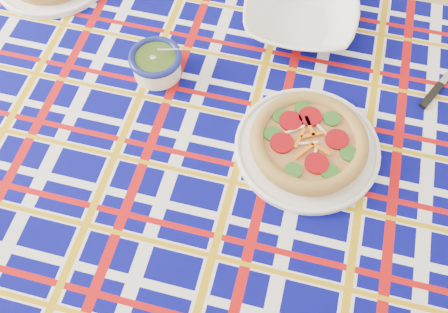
% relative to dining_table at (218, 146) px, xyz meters
% --- Properties ---
extents(floor, '(4.00, 4.00, 0.00)m').
position_rel_dining_table_xyz_m(floor, '(-0.37, 0.38, -0.67)').
color(floor, '#A58855').
rests_on(floor, ground).
extents(dining_table, '(1.64, 1.09, 0.74)m').
position_rel_dining_table_xyz_m(dining_table, '(0.00, 0.00, 0.00)').
color(dining_table, brown).
rests_on(dining_table, floor).
extents(tablecloth, '(1.67, 1.12, 0.10)m').
position_rel_dining_table_xyz_m(tablecloth, '(-0.00, 0.00, 0.02)').
color(tablecloth, '#050666').
rests_on(tablecloth, dining_table).
extents(main_focaccia_plate, '(0.34, 0.34, 0.06)m').
position_rel_dining_table_xyz_m(main_focaccia_plate, '(0.20, -0.02, 0.11)').
color(main_focaccia_plate, '#B1733F').
rests_on(main_focaccia_plate, tablecloth).
extents(pesto_bowl, '(0.13, 0.13, 0.07)m').
position_rel_dining_table_xyz_m(pesto_bowl, '(-0.17, 0.13, 0.11)').
color(pesto_bowl, '#233A0F').
rests_on(pesto_bowl, tablecloth).
extents(serving_bowl, '(0.28, 0.28, 0.07)m').
position_rel_dining_table_xyz_m(serving_bowl, '(0.14, 0.33, 0.11)').
color(serving_bowl, white).
rests_on(serving_bowl, tablecloth).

